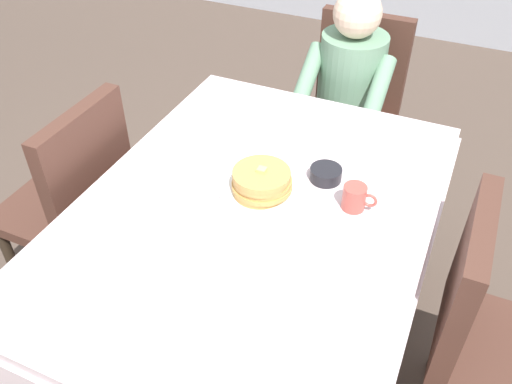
# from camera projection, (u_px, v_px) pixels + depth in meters

# --- Properties ---
(ground_plane) EXTENTS (14.00, 14.00, 0.00)m
(ground_plane) POSITION_uv_depth(u_px,v_px,m) (254.00, 342.00, 2.21)
(ground_plane) COLOR brown
(dining_table_main) EXTENTS (1.12, 1.52, 0.74)m
(dining_table_main) POSITION_uv_depth(u_px,v_px,m) (253.00, 227.00, 1.79)
(dining_table_main) COLOR silver
(dining_table_main) RESTS_ON ground
(chair_diner) EXTENTS (0.44, 0.45, 0.93)m
(chair_diner) POSITION_uv_depth(u_px,v_px,m) (353.00, 99.00, 2.68)
(chair_diner) COLOR #4C2D23
(chair_diner) RESTS_ON ground
(diner_person) EXTENTS (0.40, 0.43, 1.12)m
(diner_person) POSITION_uv_depth(u_px,v_px,m) (348.00, 88.00, 2.49)
(diner_person) COLOR gray
(diner_person) RESTS_ON ground
(chair_left_side) EXTENTS (0.45, 0.44, 0.93)m
(chair_left_side) POSITION_uv_depth(u_px,v_px,m) (75.00, 195.00, 2.11)
(chair_left_side) COLOR #4C2D23
(chair_left_side) RESTS_ON ground
(chair_right_side) EXTENTS (0.45, 0.44, 0.93)m
(chair_right_side) POSITION_uv_depth(u_px,v_px,m) (484.00, 328.00, 1.63)
(chair_right_side) COLOR #4C2D23
(chair_right_side) RESTS_ON ground
(plate_breakfast) EXTENTS (0.28, 0.28, 0.02)m
(plate_breakfast) POSITION_uv_depth(u_px,v_px,m) (262.00, 193.00, 1.78)
(plate_breakfast) COLOR white
(plate_breakfast) RESTS_ON dining_table_main
(breakfast_stack) EXTENTS (0.20, 0.20, 0.10)m
(breakfast_stack) POSITION_uv_depth(u_px,v_px,m) (262.00, 182.00, 1.74)
(breakfast_stack) COLOR tan
(breakfast_stack) RESTS_ON plate_breakfast
(cup_coffee) EXTENTS (0.11, 0.08, 0.08)m
(cup_coffee) POSITION_uv_depth(u_px,v_px,m) (355.00, 198.00, 1.71)
(cup_coffee) COLOR #B24C42
(cup_coffee) RESTS_ON dining_table_main
(bowl_butter) EXTENTS (0.11, 0.11, 0.04)m
(bowl_butter) POSITION_uv_depth(u_px,v_px,m) (326.00, 174.00, 1.83)
(bowl_butter) COLOR black
(bowl_butter) RESTS_ON dining_table_main
(syrup_pitcher) EXTENTS (0.08, 0.08, 0.07)m
(syrup_pitcher) POSITION_uv_depth(u_px,v_px,m) (204.00, 147.00, 1.93)
(syrup_pitcher) COLOR silver
(syrup_pitcher) RESTS_ON dining_table_main
(fork_left_of_plate) EXTENTS (0.02, 0.18, 0.00)m
(fork_left_of_plate) POSITION_uv_depth(u_px,v_px,m) (208.00, 184.00, 1.83)
(fork_left_of_plate) COLOR silver
(fork_left_of_plate) RESTS_ON dining_table_main
(knife_right_of_plate) EXTENTS (0.02, 0.20, 0.00)m
(knife_right_of_plate) POSITION_uv_depth(u_px,v_px,m) (314.00, 214.00, 1.71)
(knife_right_of_plate) COLOR silver
(knife_right_of_plate) RESTS_ON dining_table_main
(spoon_near_edge) EXTENTS (0.15, 0.04, 0.00)m
(spoon_near_edge) POSITION_uv_depth(u_px,v_px,m) (219.00, 259.00, 1.56)
(spoon_near_edge) COLOR silver
(spoon_near_edge) RESTS_ON dining_table_main
(napkin_folded) EXTENTS (0.17, 0.13, 0.01)m
(napkin_folded) POSITION_uv_depth(u_px,v_px,m) (161.00, 203.00, 1.75)
(napkin_folded) COLOR white
(napkin_folded) RESTS_ON dining_table_main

